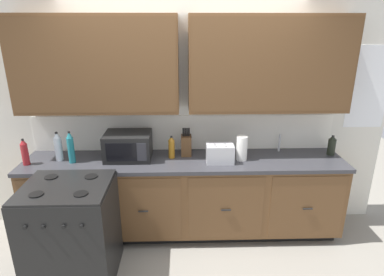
{
  "coord_description": "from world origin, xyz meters",
  "views": [
    {
      "loc": [
        -0.01,
        -2.86,
        2.25
      ],
      "look_at": [
        0.08,
        0.27,
        1.15
      ],
      "focal_mm": 30.29,
      "sensor_mm": 36.0,
      "label": 1
    }
  ],
  "objects_px": {
    "bottle_amber": "(172,147)",
    "bottle_red": "(25,152)",
    "stove_range": "(72,232)",
    "bottle_teal": "(71,148)",
    "paper_towel_roll": "(242,148)",
    "microwave": "(128,146)",
    "bottle_dark": "(332,145)",
    "knife_block": "(186,145)",
    "toaster": "(220,154)",
    "bottle_clear": "(58,147)"
  },
  "relations": [
    {
      "from": "bottle_clear",
      "to": "bottle_teal",
      "type": "distance_m",
      "value": 0.17
    },
    {
      "from": "stove_range",
      "to": "bottle_clear",
      "type": "distance_m",
      "value": 0.92
    },
    {
      "from": "bottle_red",
      "to": "paper_towel_roll",
      "type": "bearing_deg",
      "value": 1.63
    },
    {
      "from": "bottle_amber",
      "to": "bottle_red",
      "type": "xyz_separation_m",
      "value": [
        -1.48,
        -0.14,
        0.02
      ]
    },
    {
      "from": "bottle_red",
      "to": "bottle_clear",
      "type": "bearing_deg",
      "value": 20.26
    },
    {
      "from": "bottle_clear",
      "to": "bottle_dark",
      "type": "height_order",
      "value": "bottle_clear"
    },
    {
      "from": "microwave",
      "to": "bottle_dark",
      "type": "relative_size",
      "value": 2.17
    },
    {
      "from": "microwave",
      "to": "bottle_amber",
      "type": "bearing_deg",
      "value": 0.21
    },
    {
      "from": "bottle_clear",
      "to": "bottle_amber",
      "type": "distance_m",
      "value": 1.18
    },
    {
      "from": "knife_block",
      "to": "bottle_teal",
      "type": "xyz_separation_m",
      "value": [
        -1.18,
        -0.17,
        0.05
      ]
    },
    {
      "from": "stove_range",
      "to": "microwave",
      "type": "xyz_separation_m",
      "value": [
        0.44,
        0.68,
        0.57
      ]
    },
    {
      "from": "bottle_amber",
      "to": "knife_block",
      "type": "bearing_deg",
      "value": 25.22
    },
    {
      "from": "paper_towel_roll",
      "to": "bottle_teal",
      "type": "xyz_separation_m",
      "value": [
        -1.76,
        -0.02,
        0.03
      ]
    },
    {
      "from": "microwave",
      "to": "paper_towel_roll",
      "type": "height_order",
      "value": "microwave"
    },
    {
      "from": "microwave",
      "to": "knife_block",
      "type": "xyz_separation_m",
      "value": [
        0.61,
        0.08,
        -0.02
      ]
    },
    {
      "from": "knife_block",
      "to": "bottle_dark",
      "type": "bearing_deg",
      "value": -1.39
    },
    {
      "from": "bottle_clear",
      "to": "bottle_red",
      "type": "distance_m",
      "value": 0.32
    },
    {
      "from": "bottle_dark",
      "to": "bottle_teal",
      "type": "xyz_separation_m",
      "value": [
        -2.77,
        -0.13,
        0.06
      ]
    },
    {
      "from": "microwave",
      "to": "bottle_amber",
      "type": "xyz_separation_m",
      "value": [
        0.46,
        0.0,
        -0.02
      ]
    },
    {
      "from": "paper_towel_roll",
      "to": "bottle_dark",
      "type": "relative_size",
      "value": 1.18
    },
    {
      "from": "stove_range",
      "to": "bottle_amber",
      "type": "bearing_deg",
      "value": 37.27
    },
    {
      "from": "stove_range",
      "to": "bottle_dark",
      "type": "bearing_deg",
      "value": 15.24
    },
    {
      "from": "bottle_amber",
      "to": "bottle_red",
      "type": "height_order",
      "value": "bottle_red"
    },
    {
      "from": "knife_block",
      "to": "bottle_dark",
      "type": "distance_m",
      "value": 1.59
    },
    {
      "from": "toaster",
      "to": "paper_towel_roll",
      "type": "xyz_separation_m",
      "value": [
        0.23,
        0.06,
        0.03
      ]
    },
    {
      "from": "knife_block",
      "to": "bottle_teal",
      "type": "height_order",
      "value": "bottle_teal"
    },
    {
      "from": "bottle_clear",
      "to": "stove_range",
      "type": "bearing_deg",
      "value": -66.91
    },
    {
      "from": "bottle_teal",
      "to": "bottle_red",
      "type": "bearing_deg",
      "value": -174.61
    },
    {
      "from": "bottle_dark",
      "to": "bottle_amber",
      "type": "relative_size",
      "value": 0.91
    },
    {
      "from": "bottle_teal",
      "to": "bottle_red",
      "type": "distance_m",
      "value": 0.45
    },
    {
      "from": "stove_range",
      "to": "bottle_teal",
      "type": "bearing_deg",
      "value": 102.08
    },
    {
      "from": "bottle_dark",
      "to": "bottle_red",
      "type": "relative_size",
      "value": 0.8
    },
    {
      "from": "microwave",
      "to": "toaster",
      "type": "bearing_deg",
      "value": -7.93
    },
    {
      "from": "knife_block",
      "to": "bottle_clear",
      "type": "xyz_separation_m",
      "value": [
        -1.33,
        -0.1,
        0.04
      ]
    },
    {
      "from": "knife_block",
      "to": "bottle_teal",
      "type": "relative_size",
      "value": 0.92
    },
    {
      "from": "paper_towel_roll",
      "to": "bottle_teal",
      "type": "relative_size",
      "value": 0.77
    },
    {
      "from": "paper_towel_roll",
      "to": "toaster",
      "type": "bearing_deg",
      "value": -165.64
    },
    {
      "from": "knife_block",
      "to": "bottle_dark",
      "type": "relative_size",
      "value": 1.4
    },
    {
      "from": "toaster",
      "to": "bottle_clear",
      "type": "xyz_separation_m",
      "value": [
        -1.68,
        0.11,
        0.06
      ]
    },
    {
      "from": "bottle_teal",
      "to": "toaster",
      "type": "bearing_deg",
      "value": -1.49
    },
    {
      "from": "knife_block",
      "to": "bottle_clear",
      "type": "relative_size",
      "value": 1.0
    },
    {
      "from": "paper_towel_roll",
      "to": "bottle_red",
      "type": "xyz_separation_m",
      "value": [
        -2.21,
        -0.06,
        0.01
      ]
    },
    {
      "from": "paper_towel_roll",
      "to": "microwave",
      "type": "bearing_deg",
      "value": 176.47
    },
    {
      "from": "knife_block",
      "to": "paper_towel_roll",
      "type": "relative_size",
      "value": 1.19
    },
    {
      "from": "bottle_red",
      "to": "microwave",
      "type": "bearing_deg",
      "value": 7.65
    },
    {
      "from": "bottle_clear",
      "to": "bottle_red",
      "type": "height_order",
      "value": "bottle_clear"
    },
    {
      "from": "paper_towel_roll",
      "to": "bottle_red",
      "type": "height_order",
      "value": "bottle_red"
    },
    {
      "from": "microwave",
      "to": "bottle_red",
      "type": "xyz_separation_m",
      "value": [
        -1.02,
        -0.14,
        -0.0
      ]
    },
    {
      "from": "bottle_teal",
      "to": "bottle_dark",
      "type": "bearing_deg",
      "value": 2.72
    },
    {
      "from": "bottle_amber",
      "to": "bottle_teal",
      "type": "xyz_separation_m",
      "value": [
        -1.02,
        -0.1,
        0.04
      ]
    }
  ]
}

